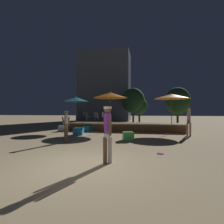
# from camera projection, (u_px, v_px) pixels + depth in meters

# --- Properties ---
(ground_plane) EXTENTS (120.00, 120.00, 0.00)m
(ground_plane) POSITION_uv_depth(u_px,v_px,m) (80.00, 166.00, 5.18)
(ground_plane) COLOR tan
(wooden_deck) EXTENTS (9.78, 2.97, 0.65)m
(wooden_deck) POSITION_uv_depth(u_px,v_px,m) (123.00, 127.00, 15.12)
(wooden_deck) COLOR brown
(wooden_deck) RESTS_ON ground
(patio_umbrella_0) EXTENTS (2.64, 2.64, 3.01)m
(patio_umbrella_0) POSITION_uv_depth(u_px,v_px,m) (172.00, 96.00, 13.19)
(patio_umbrella_0) COLOR brown
(patio_umbrella_0) RESTS_ON ground
(patio_umbrella_1) EXTENTS (2.72, 2.72, 3.20)m
(patio_umbrella_1) POSITION_uv_depth(u_px,v_px,m) (110.00, 95.00, 13.85)
(patio_umbrella_1) COLOR brown
(patio_umbrella_1) RESTS_ON ground
(patio_umbrella_2) EXTENTS (2.06, 2.06, 2.88)m
(patio_umbrella_2) POSITION_uv_depth(u_px,v_px,m) (76.00, 99.00, 14.50)
(patio_umbrella_2) COLOR brown
(patio_umbrella_2) RESTS_ON ground
(cube_seat_0) EXTENTS (0.70, 0.70, 0.47)m
(cube_seat_0) POSITION_uv_depth(u_px,v_px,m) (79.00, 131.00, 12.01)
(cube_seat_0) COLOR #2D9EDB
(cube_seat_0) RESTS_ON ground
(cube_seat_1) EXTENTS (0.70, 0.70, 0.48)m
(cube_seat_1) POSITION_uv_depth(u_px,v_px,m) (128.00, 136.00, 9.70)
(cube_seat_1) COLOR #4CC651
(cube_seat_1) RESTS_ON ground
(cube_seat_2) EXTENTS (0.76, 0.76, 0.42)m
(cube_seat_2) POSITION_uv_depth(u_px,v_px,m) (88.00, 129.00, 14.03)
(cube_seat_2) COLOR #2D9EDB
(cube_seat_2) RESTS_ON ground
(cube_seat_3) EXTENTS (0.65, 0.65, 0.45)m
(cube_seat_3) POSITION_uv_depth(u_px,v_px,m) (63.00, 128.00, 14.24)
(cube_seat_3) COLOR white
(cube_seat_3) RESTS_ON ground
(person_0) EXTENTS (0.31, 0.53, 1.85)m
(person_0) POSITION_uv_depth(u_px,v_px,m) (189.00, 120.00, 11.46)
(person_0) COLOR tan
(person_0) RESTS_ON ground
(person_1) EXTENTS (0.35, 0.40, 1.77)m
(person_1) POSITION_uv_depth(u_px,v_px,m) (108.00, 131.00, 5.42)
(person_1) COLOR white
(person_1) RESTS_ON ground
(person_2) EXTENTS (0.32, 0.46, 1.64)m
(person_2) POSITION_uv_depth(u_px,v_px,m) (66.00, 125.00, 9.22)
(person_2) COLOR brown
(person_2) RESTS_ON ground
(bistro_chair_0) EXTENTS (0.40, 0.40, 0.90)m
(bistro_chair_0) POSITION_uv_depth(u_px,v_px,m) (96.00, 116.00, 15.09)
(bistro_chair_0) COLOR #47474C
(bistro_chair_0) RESTS_ON wooden_deck
(bistro_chair_1) EXTENTS (0.47, 0.47, 0.90)m
(bistro_chair_1) POSITION_uv_depth(u_px,v_px,m) (88.00, 116.00, 16.54)
(bistro_chair_1) COLOR #1E4C47
(bistro_chair_1) RESTS_ON wooden_deck
(bistro_chair_2) EXTENTS (0.43, 0.43, 0.90)m
(bistro_chair_2) POSITION_uv_depth(u_px,v_px,m) (85.00, 116.00, 15.66)
(bistro_chair_2) COLOR #2D3338
(bistro_chair_2) RESTS_ON wooden_deck
(bistro_chair_3) EXTENTS (0.41, 0.41, 0.90)m
(bistro_chair_3) POSITION_uv_depth(u_px,v_px,m) (103.00, 116.00, 16.18)
(bistro_chair_3) COLOR #47474C
(bistro_chair_3) RESTS_ON wooden_deck
(frisbee_disc) EXTENTS (0.25, 0.25, 0.03)m
(frisbee_disc) POSITION_uv_depth(u_px,v_px,m) (161.00, 153.00, 6.66)
(frisbee_disc) COLOR #E54C99
(frisbee_disc) RESTS_ON ground
(background_tree_0) EXTENTS (2.39, 2.39, 3.77)m
(background_tree_0) POSITION_uv_depth(u_px,v_px,m) (139.00, 106.00, 26.34)
(background_tree_0) COLOR #3D2B1C
(background_tree_0) RESTS_ON ground
(background_tree_1) EXTENTS (3.24, 3.24, 4.78)m
(background_tree_1) POSITION_uv_depth(u_px,v_px,m) (178.00, 101.00, 22.93)
(background_tree_1) COLOR #3D2B1C
(background_tree_1) RESTS_ON ground
(background_tree_2) EXTENTS (3.42, 3.42, 5.12)m
(background_tree_2) POSITION_uv_depth(u_px,v_px,m) (133.00, 101.00, 26.13)
(background_tree_2) COLOR #3D2B1C
(background_tree_2) RESTS_ON ground
(distant_building) EXTENTS (8.69, 4.40, 11.74)m
(distant_building) POSITION_uv_depth(u_px,v_px,m) (105.00, 87.00, 30.42)
(distant_building) COLOR #4C5666
(distant_building) RESTS_ON ground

